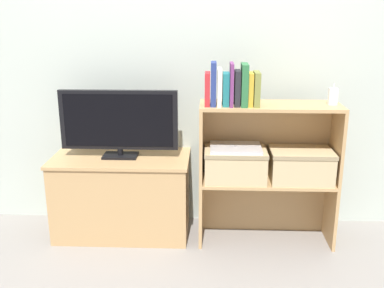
% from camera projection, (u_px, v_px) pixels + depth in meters
% --- Properties ---
extents(ground_plane, '(16.00, 16.00, 0.00)m').
position_uv_depth(ground_plane, '(191.00, 249.00, 2.84)').
color(ground_plane, gray).
extents(wall_back, '(10.00, 0.05, 2.40)m').
position_uv_depth(wall_back, '(194.00, 49.00, 2.93)').
color(wall_back, '#B2BCB2').
rests_on(wall_back, ground_plane).
extents(tv_stand, '(0.89, 0.45, 0.54)m').
position_uv_depth(tv_stand, '(122.00, 195.00, 2.98)').
color(tv_stand, tan).
rests_on(tv_stand, ground_plane).
extents(tv, '(0.75, 0.14, 0.44)m').
position_uv_depth(tv, '(119.00, 122.00, 2.83)').
color(tv, black).
rests_on(tv, tv_stand).
extents(bookshelf_lower_tier, '(0.85, 0.30, 0.42)m').
position_uv_depth(bookshelf_lower_tier, '(265.00, 198.00, 2.94)').
color(bookshelf_lower_tier, tan).
rests_on(bookshelf_lower_tier, ground_plane).
extents(bookshelf_upper_tier, '(0.85, 0.30, 0.48)m').
position_uv_depth(bookshelf_upper_tier, '(268.00, 131.00, 2.81)').
color(bookshelf_upper_tier, tan).
rests_on(bookshelf_upper_tier, bookshelf_lower_tier).
extents(book_crimson, '(0.03, 0.13, 0.19)m').
position_uv_depth(book_crimson, '(207.00, 89.00, 2.64)').
color(book_crimson, '#B22328').
rests_on(book_crimson, bookshelf_upper_tier).
extents(book_navy, '(0.03, 0.13, 0.25)m').
position_uv_depth(book_navy, '(213.00, 84.00, 2.63)').
color(book_navy, navy).
rests_on(book_navy, bookshelf_upper_tier).
extents(book_ivory, '(0.02, 0.14, 0.22)m').
position_uv_depth(book_ivory, '(219.00, 87.00, 2.64)').
color(book_ivory, silver).
rests_on(book_ivory, bookshelf_upper_tier).
extents(book_teal, '(0.04, 0.12, 0.19)m').
position_uv_depth(book_teal, '(226.00, 89.00, 2.64)').
color(book_teal, '#1E7075').
rests_on(book_teal, bookshelf_upper_tier).
extents(book_plum, '(0.02, 0.16, 0.25)m').
position_uv_depth(book_plum, '(231.00, 84.00, 2.63)').
color(book_plum, '#6B2D66').
rests_on(book_plum, bookshelf_upper_tier).
extents(book_charcoal, '(0.03, 0.13, 0.21)m').
position_uv_depth(book_charcoal, '(237.00, 88.00, 2.63)').
color(book_charcoal, '#232328').
rests_on(book_charcoal, bookshelf_upper_tier).
extents(book_forest, '(0.04, 0.16, 0.25)m').
position_uv_depth(book_forest, '(244.00, 85.00, 2.63)').
color(book_forest, '#286638').
rests_on(book_forest, bookshelf_upper_tier).
extents(book_mustard, '(0.03, 0.12, 0.20)m').
position_uv_depth(book_mustard, '(250.00, 89.00, 2.63)').
color(book_mustard, gold).
rests_on(book_mustard, bookshelf_upper_tier).
extents(book_olive, '(0.03, 0.15, 0.20)m').
position_uv_depth(book_olive, '(256.00, 89.00, 2.63)').
color(book_olive, olive).
rests_on(book_olive, bookshelf_upper_tier).
extents(baby_monitor, '(0.05, 0.04, 0.13)m').
position_uv_depth(baby_monitor, '(333.00, 96.00, 2.67)').
color(baby_monitor, white).
rests_on(baby_monitor, bookshelf_upper_tier).
extents(storage_basket_left, '(0.38, 0.27, 0.20)m').
position_uv_depth(storage_basket_left, '(235.00, 163.00, 2.80)').
color(storage_basket_left, tan).
rests_on(storage_basket_left, bookshelf_lower_tier).
extents(storage_basket_right, '(0.38, 0.27, 0.20)m').
position_uv_depth(storage_basket_right, '(301.00, 164.00, 2.78)').
color(storage_basket_right, tan).
rests_on(storage_basket_right, bookshelf_lower_tier).
extents(laptop, '(0.31, 0.24, 0.02)m').
position_uv_depth(laptop, '(236.00, 148.00, 2.77)').
color(laptop, '#BCBCC1').
rests_on(laptop, storage_basket_left).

